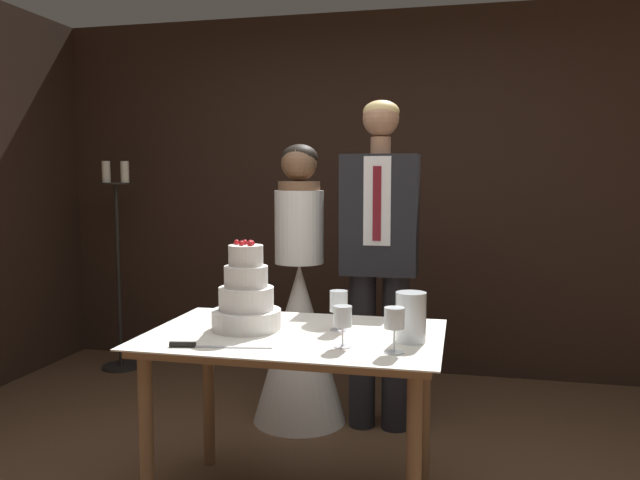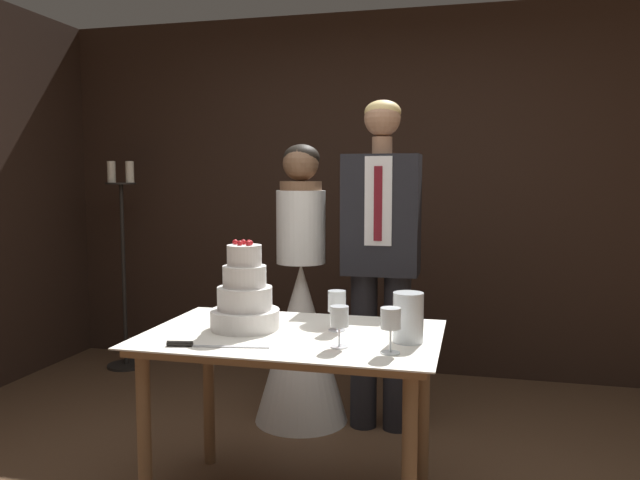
# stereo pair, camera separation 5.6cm
# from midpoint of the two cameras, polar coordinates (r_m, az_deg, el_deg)

# --- Properties ---
(wall_back) EXTENTS (5.08, 0.12, 2.59)m
(wall_back) POSITION_cam_midpoint_polar(r_m,az_deg,el_deg) (4.59, 4.88, 4.22)
(wall_back) COLOR black
(wall_back) RESTS_ON ground_plane
(cake_table) EXTENTS (1.23, 0.80, 0.76)m
(cake_table) POSITION_cam_midpoint_polar(r_m,az_deg,el_deg) (2.66, -2.94, -10.53)
(cake_table) COLOR brown
(cake_table) RESTS_ON ground_plane
(tiered_cake) EXTENTS (0.30, 0.30, 0.38)m
(tiered_cake) POSITION_cam_midpoint_polar(r_m,az_deg,el_deg) (2.70, -7.35, -5.32)
(tiered_cake) COLOR white
(tiered_cake) RESTS_ON cake_table
(cake_knife) EXTENTS (0.40, 0.09, 0.02)m
(cake_knife) POSITION_cam_midpoint_polar(r_m,az_deg,el_deg) (2.46, -11.51, -9.41)
(cake_knife) COLOR silver
(cake_knife) RESTS_ON cake_table
(wine_glass_near) EXTENTS (0.08, 0.08, 0.17)m
(wine_glass_near) POSITION_cam_midpoint_polar(r_m,az_deg,el_deg) (2.33, 6.12, -7.26)
(wine_glass_near) COLOR silver
(wine_glass_near) RESTS_ON cake_table
(wine_glass_middle) EXTENTS (0.08, 0.08, 0.17)m
(wine_glass_middle) POSITION_cam_midpoint_polar(r_m,az_deg,el_deg) (2.65, 1.11, -5.81)
(wine_glass_middle) COLOR silver
(wine_glass_middle) RESTS_ON cake_table
(wine_glass_far) EXTENTS (0.07, 0.07, 0.16)m
(wine_glass_far) POSITION_cam_midpoint_polar(r_m,az_deg,el_deg) (2.39, 1.41, -7.20)
(wine_glass_far) COLOR silver
(wine_glass_far) RESTS_ON cake_table
(hurricane_candle) EXTENTS (0.12, 0.12, 0.20)m
(hurricane_candle) POSITION_cam_midpoint_polar(r_m,az_deg,el_deg) (2.50, 7.66, -7.10)
(hurricane_candle) COLOR silver
(hurricane_candle) RESTS_ON cake_table
(bride) EXTENTS (0.54, 0.54, 1.60)m
(bride) POSITION_cam_midpoint_polar(r_m,az_deg,el_deg) (3.63, -2.33, -7.43)
(bride) COLOR white
(bride) RESTS_ON ground_plane
(groom) EXTENTS (0.42, 0.25, 1.83)m
(groom) POSITION_cam_midpoint_polar(r_m,az_deg,el_deg) (3.46, 5.01, -0.84)
(groom) COLOR black
(groom) RESTS_ON ground_plane
(candle_stand) EXTENTS (0.28, 0.28, 1.54)m
(candle_stand) POSITION_cam_midpoint_polar(r_m,az_deg,el_deg) (4.84, -18.26, -2.66)
(candle_stand) COLOR black
(candle_stand) RESTS_ON ground_plane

